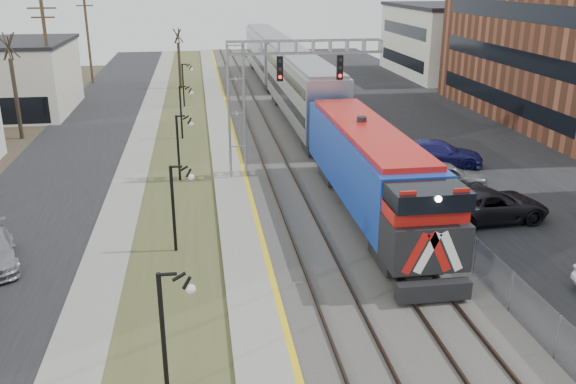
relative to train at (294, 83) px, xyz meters
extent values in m
cube|color=black|center=(-17.00, -9.56, -2.86)|extent=(7.00, 120.00, 0.04)
cube|color=gray|center=(-12.50, -9.56, -2.84)|extent=(2.00, 120.00, 0.08)
cube|color=#434B28|center=(-9.50, -9.56, -2.85)|extent=(4.00, 120.00, 0.06)
cube|color=gray|center=(-6.50, -9.56, -2.76)|extent=(2.00, 120.00, 0.24)
cube|color=#595651|center=(-1.50, -9.56, -2.78)|extent=(8.00, 120.00, 0.20)
cube|color=black|center=(10.50, -9.56, -2.86)|extent=(16.00, 120.00, 0.04)
cube|color=gold|center=(-5.62, -9.56, -2.64)|extent=(0.24, 120.00, 0.01)
cube|color=#2D2119|center=(-4.25, -9.56, -2.61)|extent=(0.08, 120.00, 0.15)
cube|color=#2D2119|center=(-2.75, -9.56, -2.61)|extent=(0.08, 120.00, 0.15)
cube|color=#2D2119|center=(-0.75, -9.56, -2.61)|extent=(0.08, 120.00, 0.15)
cube|color=#2D2119|center=(0.75, -9.56, -2.61)|extent=(0.08, 120.00, 0.15)
cube|color=#153BAB|center=(0.00, -24.19, -0.41)|extent=(3.00, 17.00, 4.25)
cube|color=black|center=(0.00, -32.89, -2.18)|extent=(2.80, 0.50, 0.70)
cube|color=#A1A4AB|center=(0.00, -3.89, 0.13)|extent=(3.00, 22.00, 5.33)
cube|color=#A1A4AB|center=(0.00, 18.91, 0.13)|extent=(3.00, 22.00, 5.33)
cube|color=gray|center=(-6.00, -16.56, 1.12)|extent=(1.00, 1.00, 8.00)
cube|color=gray|center=(-2.00, -16.56, 4.87)|extent=(9.00, 0.80, 0.80)
cube|color=black|center=(-3.50, -17.01, 3.72)|extent=(0.35, 0.25, 1.40)
cube|color=black|center=(0.00, -17.01, 3.72)|extent=(0.35, 0.25, 1.40)
cylinder|color=black|center=(-9.50, -36.56, -0.88)|extent=(0.14, 0.14, 4.00)
cylinder|color=black|center=(-9.50, -26.56, -0.88)|extent=(0.14, 0.14, 4.00)
cylinder|color=black|center=(-9.50, -16.56, -0.88)|extent=(0.14, 0.14, 4.00)
cylinder|color=black|center=(-9.50, -6.56, -0.88)|extent=(0.14, 0.14, 4.00)
cylinder|color=black|center=(-9.50, 5.44, -0.88)|extent=(0.14, 0.14, 4.00)
cylinder|color=#4C3823|center=(-20.00, 0.44, 2.12)|extent=(0.28, 0.28, 10.00)
cylinder|color=#4C3823|center=(-20.00, 20.44, 2.12)|extent=(0.28, 0.28, 10.00)
cube|color=gray|center=(2.70, -9.56, -2.08)|extent=(0.04, 120.00, 1.60)
cube|color=beige|center=(24.50, 20.44, 1.12)|extent=(16.00, 18.00, 8.00)
cylinder|color=#382D23|center=(-21.50, -4.56, 0.09)|extent=(0.30, 0.30, 5.95)
cylinder|color=#382D23|center=(-10.00, 15.44, -0.43)|extent=(0.30, 0.30, 4.90)
imported|color=black|center=(5.98, -25.21, -2.09)|extent=(5.88, 3.02, 1.59)
imported|color=navy|center=(6.93, -15.90, -2.08)|extent=(5.94, 3.55, 1.61)
imported|color=slate|center=(5.56, -20.38, -2.09)|extent=(4.87, 2.45, 1.59)
camera|label=1|loc=(-8.19, -51.72, 8.73)|focal=38.00mm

